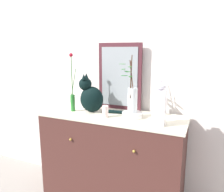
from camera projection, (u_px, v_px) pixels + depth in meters
The scene contains 9 objects.
wall_back at pixel (124, 73), 2.32m from camera, with size 4.40×0.08×2.60m, color silver.
sideboard at pixel (112, 160), 2.20m from camera, with size 1.38×0.51×0.93m.
mirror_leaning at pixel (120, 77), 2.24m from camera, with size 0.46×0.03×0.67m.
cat_sitting at pixel (91, 96), 2.17m from camera, with size 0.45×0.19×0.38m.
vase_slim_green at pixel (73, 95), 2.20m from camera, with size 0.07×0.04×0.57m.
bowl_porcelain at pixel (132, 115), 2.02m from camera, with size 0.19×0.19×0.05m, color silver.
vase_glass_clear at pixel (132, 98), 1.98m from camera, with size 0.18×0.13×0.51m.
jar_lidded_porcelain at pixel (160, 105), 1.78m from camera, with size 0.10×0.10×0.37m.
candle_pillar at pixel (105, 111), 2.01m from camera, with size 0.06×0.06×0.12m.
Camera 1 is at (0.81, -1.86, 1.54)m, focal length 35.60 mm.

